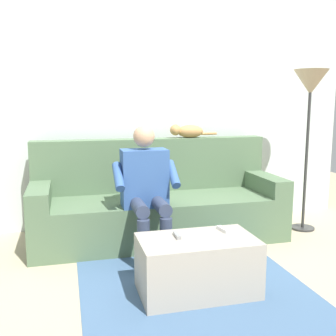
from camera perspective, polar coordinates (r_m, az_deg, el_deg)
name	(u,v)px	position (r m, az deg, el deg)	size (l,w,h in m)	color
ground_plane	(179,266)	(3.32, 1.55, -13.82)	(8.00, 8.00, 0.00)	tan
back_wall	(147,110)	(4.28, -3.07, 8.26)	(4.56, 0.06, 2.45)	silver
couch	(158,205)	(3.92, -1.48, -5.27)	(2.37, 0.83, 0.94)	#516B4C
coffee_table	(197,266)	(2.84, 4.18, -13.70)	(0.80, 0.47, 0.39)	#A89E8E
person_solo_seated	(146,185)	(3.39, -3.14, -2.43)	(0.54, 0.57, 1.11)	#335693
cat_on_backrest	(187,131)	(4.15, 2.80, 5.28)	(0.50, 0.15, 0.14)	#B7844C
remote_white	(223,229)	(2.94, 7.85, -8.66)	(0.13, 0.03, 0.02)	white
remote_gray	(177,235)	(2.79, 1.29, -9.56)	(0.12, 0.03, 0.02)	gray
floor_rug	(190,282)	(3.05, 3.20, -15.95)	(1.59, 1.85, 0.01)	#426084
floor_lamp	(310,91)	(4.26, 19.61, 10.24)	(0.34, 0.34, 1.63)	#2D2D2D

